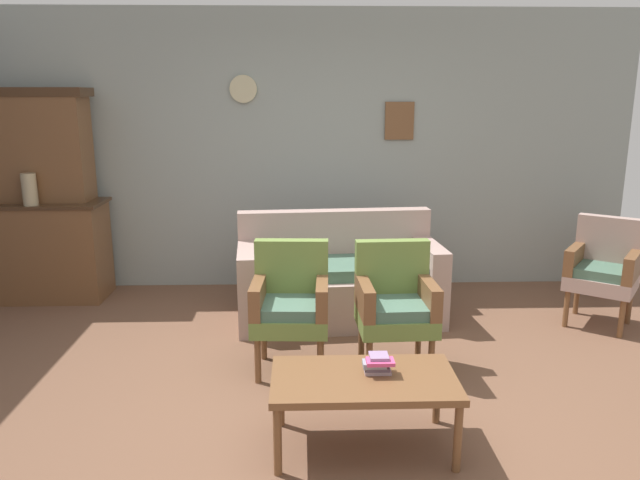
# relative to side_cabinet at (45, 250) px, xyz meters

# --- Properties ---
(ground_plane) EXTENTS (7.68, 7.68, 0.00)m
(ground_plane) POSITION_rel_side_cabinet_xyz_m (2.48, -2.25, -0.47)
(ground_plane) COLOR brown
(wall_back_with_decor) EXTENTS (6.40, 0.09, 2.70)m
(wall_back_with_decor) POSITION_rel_side_cabinet_xyz_m (2.48, 0.38, 0.89)
(wall_back_with_decor) COLOR #939E99
(wall_back_with_decor) RESTS_ON ground
(side_cabinet) EXTENTS (1.16, 0.55, 0.93)m
(side_cabinet) POSITION_rel_side_cabinet_xyz_m (0.00, 0.00, 0.00)
(side_cabinet) COLOR brown
(side_cabinet) RESTS_ON ground
(cabinet_upper_hutch) EXTENTS (0.99, 0.38, 1.03)m
(cabinet_upper_hutch) POSITION_rel_side_cabinet_xyz_m (0.00, 0.08, 0.98)
(cabinet_upper_hutch) COLOR brown
(cabinet_upper_hutch) RESTS_ON side_cabinet
(vase_on_cabinet) EXTENTS (0.13, 0.13, 0.29)m
(vase_on_cabinet) POSITION_rel_side_cabinet_xyz_m (-0.00, -0.18, 0.61)
(vase_on_cabinet) COLOR tan
(vase_on_cabinet) RESTS_ON side_cabinet
(floral_couch) EXTENTS (1.77, 0.93, 0.90)m
(floral_couch) POSITION_rel_side_cabinet_xyz_m (2.74, -0.61, -0.14)
(floral_couch) COLOR tan
(floral_couch) RESTS_ON ground
(armchair_row_middle) EXTENTS (0.54, 0.51, 0.90)m
(armchair_row_middle) POSITION_rel_side_cabinet_xyz_m (2.34, -1.61, 0.03)
(armchair_row_middle) COLOR olive
(armchair_row_middle) RESTS_ON ground
(armchair_near_cabinet) EXTENTS (0.54, 0.51, 0.90)m
(armchair_near_cabinet) POSITION_rel_side_cabinet_xyz_m (3.07, -1.64, 0.03)
(armchair_near_cabinet) COLOR olive
(armchair_near_cabinet) RESTS_ON ground
(wingback_chair_by_fireplace) EXTENTS (0.71, 0.70, 0.90)m
(wingback_chair_by_fireplace) POSITION_rel_side_cabinet_xyz_m (4.94, -0.83, 0.03)
(wingback_chair_by_fireplace) COLOR tan
(wingback_chair_by_fireplace) RESTS_ON ground
(coffee_table) EXTENTS (1.00, 0.56, 0.42)m
(coffee_table) POSITION_rel_side_cabinet_xyz_m (2.75, -2.63, -0.09)
(coffee_table) COLOR brown
(coffee_table) RESTS_ON ground
(book_stack_on_table) EXTENTS (0.17, 0.13, 0.10)m
(book_stack_on_table) POSITION_rel_side_cabinet_xyz_m (2.83, -2.59, 0.01)
(book_stack_on_table) COLOR #AA949D
(book_stack_on_table) RESTS_ON coffee_table
(floor_vase_by_wall) EXTENTS (0.20, 0.20, 0.75)m
(floor_vase_by_wall) POSITION_rel_side_cabinet_xyz_m (5.33, -0.10, -0.09)
(floor_vase_by_wall) COLOR brown
(floor_vase_by_wall) RESTS_ON ground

